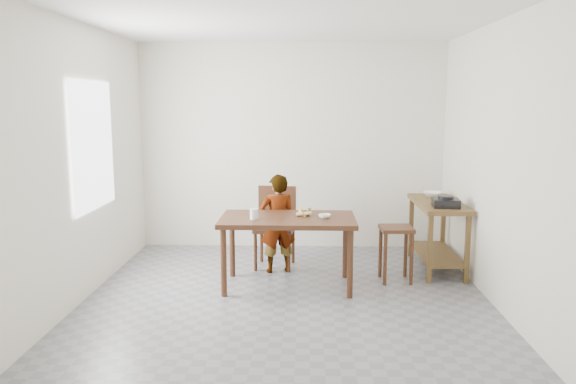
{
  "coord_description": "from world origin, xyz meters",
  "views": [
    {
      "loc": [
        0.18,
        -5.42,
        1.94
      ],
      "look_at": [
        0.0,
        0.4,
        1.0
      ],
      "focal_mm": 35.0,
      "sensor_mm": 36.0,
      "label": 1
    }
  ],
  "objects_px": {
    "dining_table": "(288,252)",
    "stool": "(396,254)",
    "child": "(278,224)",
    "prep_counter": "(437,235)",
    "dining_chair": "(275,228)"
  },
  "relations": [
    {
      "from": "dining_chair",
      "to": "stool",
      "type": "relative_size",
      "value": 1.56
    },
    {
      "from": "prep_counter",
      "to": "stool",
      "type": "distance_m",
      "value": 0.73
    },
    {
      "from": "child",
      "to": "dining_chair",
      "type": "distance_m",
      "value": 0.23
    },
    {
      "from": "dining_table",
      "to": "stool",
      "type": "height_order",
      "value": "dining_table"
    },
    {
      "from": "stool",
      "to": "dining_table",
      "type": "bearing_deg",
      "value": -168.96
    },
    {
      "from": "stool",
      "to": "dining_chair",
      "type": "bearing_deg",
      "value": 159.99
    },
    {
      "from": "child",
      "to": "stool",
      "type": "xyz_separation_m",
      "value": [
        1.3,
        -0.29,
        -0.27
      ]
    },
    {
      "from": "prep_counter",
      "to": "child",
      "type": "height_order",
      "value": "child"
    },
    {
      "from": "prep_counter",
      "to": "child",
      "type": "bearing_deg",
      "value": -174.42
    },
    {
      "from": "prep_counter",
      "to": "child",
      "type": "xyz_separation_m",
      "value": [
        -1.85,
        -0.18,
        0.17
      ]
    },
    {
      "from": "dining_chair",
      "to": "stool",
      "type": "distance_m",
      "value": 1.44
    },
    {
      "from": "dining_table",
      "to": "child",
      "type": "distance_m",
      "value": 0.57
    },
    {
      "from": "dining_table",
      "to": "prep_counter",
      "type": "height_order",
      "value": "prep_counter"
    },
    {
      "from": "dining_table",
      "to": "stool",
      "type": "relative_size",
      "value": 2.32
    },
    {
      "from": "prep_counter",
      "to": "dining_chair",
      "type": "height_order",
      "value": "dining_chair"
    }
  ]
}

